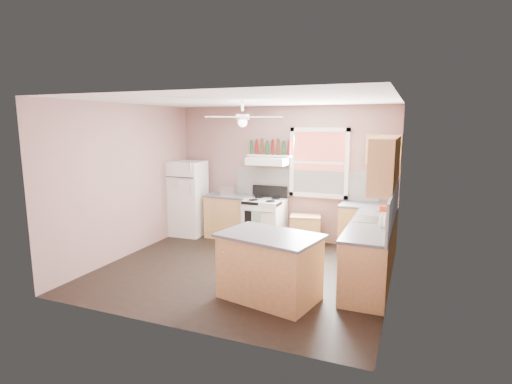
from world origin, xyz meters
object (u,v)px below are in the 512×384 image
at_px(refrigerator, 188,198).
at_px(island, 270,268).
at_px(toaster, 227,190).
at_px(cart, 305,231).
at_px(stove, 265,221).

relative_size(refrigerator, island, 1.27).
bearing_deg(toaster, island, -73.57).
height_order(cart, island, island).
xyz_separation_m(refrigerator, stove, (1.70, 0.10, -0.36)).
bearing_deg(island, toaster, 138.83).
xyz_separation_m(toaster, cart, (1.67, 0.01, -0.70)).
relative_size(stove, island, 0.69).
xyz_separation_m(cart, island, (0.17, -2.50, 0.14)).
relative_size(cart, island, 0.47).
bearing_deg(refrigerator, toaster, 5.06).
xyz_separation_m(refrigerator, toaster, (0.86, 0.13, 0.20)).
bearing_deg(toaster, refrigerator, 168.53).
bearing_deg(cart, refrigerator, 169.55).
bearing_deg(stove, island, -64.54).
relative_size(refrigerator, stove, 1.83).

